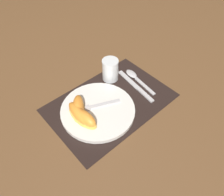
{
  "coord_description": "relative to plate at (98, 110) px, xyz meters",
  "views": [
    {
      "loc": [
        -0.37,
        -0.42,
        0.65
      ],
      "look_at": [
        0.01,
        -0.0,
        0.02
      ],
      "focal_mm": 35.0,
      "sensor_mm": 36.0,
      "label": 1
    }
  ],
  "objects": [
    {
      "name": "citrus_wedge_1",
      "position": [
        -0.07,
        0.01,
        0.03
      ],
      "size": [
        0.05,
        0.12,
        0.05
      ],
      "color": "#F7C656",
      "rests_on": "plate"
    },
    {
      "name": "knife",
      "position": [
        0.2,
        -0.0,
        -0.01
      ],
      "size": [
        0.04,
        0.22,
        0.01
      ],
      "color": "#BCBCC1",
      "rests_on": "placemat"
    },
    {
      "name": "plate",
      "position": [
        0.0,
        0.0,
        0.0
      ],
      "size": [
        0.28,
        0.28,
        0.02
      ],
      "color": "white",
      "rests_on": "placemat"
    },
    {
      "name": "placemat",
      "position": [
        0.07,
        0.01,
        -0.01
      ],
      "size": [
        0.47,
        0.32,
        0.0
      ],
      "color": "black",
      "rests_on": "ground_plane"
    },
    {
      "name": "citrus_wedge_2",
      "position": [
        -0.07,
        -0.02,
        0.03
      ],
      "size": [
        0.06,
        0.11,
        0.05
      ],
      "color": "#F7C656",
      "rests_on": "plate"
    },
    {
      "name": "citrus_wedge_0",
      "position": [
        -0.06,
        0.04,
        0.03
      ],
      "size": [
        0.11,
        0.12,
        0.05
      ],
      "color": "#F7C656",
      "rests_on": "plate"
    },
    {
      "name": "spoon",
      "position": [
        0.24,
        0.04,
        -0.0
      ],
      "size": [
        0.05,
        0.18,
        0.01
      ],
      "color": "#BCBCC1",
      "rests_on": "placemat"
    },
    {
      "name": "fork",
      "position": [
        -0.01,
        0.02,
        0.01
      ],
      "size": [
        0.18,
        0.1,
        0.0
      ],
      "color": "#BCBCC1",
      "rests_on": "plate"
    },
    {
      "name": "ground_plane",
      "position": [
        0.07,
        0.01,
        -0.01
      ],
      "size": [
        3.0,
        3.0,
        0.0
      ],
      "primitive_type": "plane",
      "color": "brown"
    },
    {
      "name": "juice_glass",
      "position": [
        0.16,
        0.11,
        0.03
      ],
      "size": [
        0.07,
        0.07,
        0.09
      ],
      "color": "silver",
      "rests_on": "placemat"
    }
  ]
}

